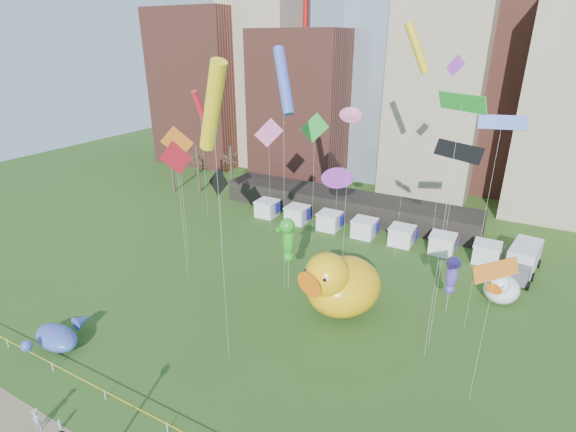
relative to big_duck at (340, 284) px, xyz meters
The scene contains 29 objects.
skyline 46.58m from the big_duck, 93.35° to the left, with size 101.00×23.00×68.00m.
pavilion 25.33m from the big_duck, 110.26° to the left, with size 38.00×6.00×3.20m, color black.
vendor_tents 18.22m from the big_duck, 101.90° to the left, with size 33.24×2.80×2.40m.
bare_trees 41.42m from the big_duck, 147.49° to the left, with size 8.44×6.44×8.50m.
caution_tape 19.05m from the big_duck, 104.57° to the right, with size 50.00×0.06×0.90m.
big_duck is the anchor object (origin of this frame).
small_duck 16.34m from the big_duck, 34.96° to the left, with size 4.24×4.91×3.47m.
seahorse_green 7.17m from the big_duck, 166.37° to the left, with size 2.07×2.33×7.93m.
seahorse_purple 10.42m from the big_duck, 29.43° to the left, with size 1.50×1.79×5.97m.
whale_inflatable 25.04m from the big_duck, 140.20° to the right, with size 4.85×6.06×2.07m.
box_truck 22.71m from the big_duck, 48.57° to the left, with size 3.89×7.77×3.16m.
woman 25.64m from the big_duck, 119.42° to the right, with size 0.58×0.38×1.58m, color silver.
toddler 24.46m from the big_duck, 117.86° to the right, with size 0.27×0.19×0.77m, color white.
kite_0 31.65m from the big_duck, 153.66° to the left, with size 1.07×2.91×18.28m.
kite_1 22.31m from the big_duck, 140.17° to the left, with size 3.13×1.91×15.44m.
kite_2 16.29m from the big_duck, ahead, with size 3.57×2.32×17.59m.
kite_3 19.48m from the big_duck, 15.51° to the right, with size 3.40×2.50×21.14m.
kite_4 24.55m from the big_duck, 83.08° to the left, with size 3.03×1.31×26.07m.
kite_5 19.11m from the big_duck, 168.50° to the left, with size 3.24×2.93×23.88m.
kite_6 22.58m from the big_duck, behind, with size 2.02×2.96×15.95m.
kite_7 23.25m from the big_duck, 68.18° to the left, with size 1.55×1.37×23.03m.
kite_8 20.30m from the big_duck, behind, with size 0.99×3.52×15.19m.
kite_9 15.29m from the big_duck, 104.95° to the left, with size 1.28×0.33×19.23m.
kite_10 20.35m from the big_duck, 160.92° to the left, with size 3.62×0.95×10.32m.
kite_11 19.34m from the big_duck, 125.26° to the left, with size 3.59×0.23×16.58m.
kite_12 20.65m from the big_duck, 119.34° to the right, with size 3.74×2.62×23.38m.
kite_13 19.13m from the big_duck, 17.27° to the left, with size 3.45×1.41×19.10m.
kite_14 15.59m from the big_duck, 23.47° to the right, with size 2.68×3.12×11.25m.
kite_15 17.46m from the big_duck, 114.24° to the left, with size 2.55×1.65×9.75m.
Camera 1 is at (17.23, -14.80, 24.40)m, focal length 27.00 mm.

